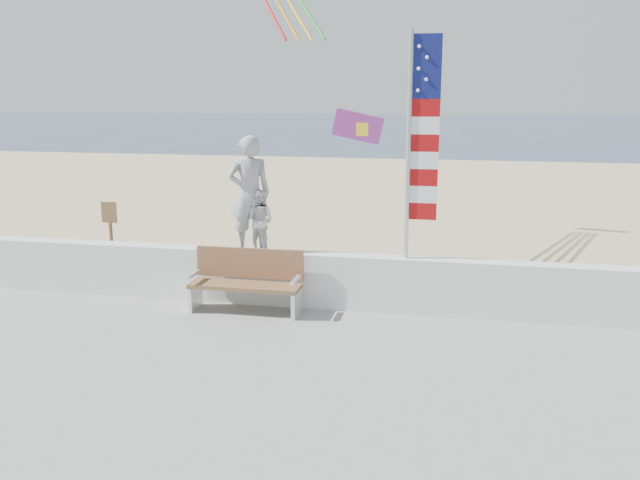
# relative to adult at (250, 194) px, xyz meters

# --- Properties ---
(ground) EXTENTS (220.00, 220.00, 0.00)m
(ground) POSITION_rel_adult_xyz_m (1.02, -2.00, -2.03)
(ground) COLOR #2B3F56
(ground) RESTS_ON ground
(sand) EXTENTS (90.00, 40.00, 0.08)m
(sand) POSITION_rel_adult_xyz_m (1.02, 7.00, -1.99)
(sand) COLOR tan
(sand) RESTS_ON ground
(seawall) EXTENTS (30.00, 0.35, 0.90)m
(seawall) POSITION_rel_adult_xyz_m (1.02, 0.00, -1.40)
(seawall) COLOR white
(seawall) RESTS_ON boardwalk
(adult) EXTENTS (0.82, 0.70, 1.90)m
(adult) POSITION_rel_adult_xyz_m (0.00, 0.00, 0.00)
(adult) COLOR #98989D
(adult) RESTS_ON seawall
(child) EXTENTS (0.58, 0.50, 1.03)m
(child) POSITION_rel_adult_xyz_m (0.17, 0.00, -0.44)
(child) COLOR silver
(child) RESTS_ON seawall
(bench) EXTENTS (1.80, 0.57, 1.00)m
(bench) POSITION_rel_adult_xyz_m (0.06, -0.45, -1.34)
(bench) COLOR brown
(bench) RESTS_ON boardwalk
(flag) EXTENTS (0.50, 0.08, 3.50)m
(flag) POSITION_rel_adult_xyz_m (2.70, -0.00, 0.96)
(flag) COLOR silver
(flag) RESTS_ON seawall
(parafoil_kite) EXTENTS (0.93, 0.26, 0.64)m
(parafoil_kite) POSITION_rel_adult_xyz_m (1.56, 1.64, 1.02)
(parafoil_kite) COLOR red
(parafoil_kite) RESTS_ON ground
(sign) EXTENTS (0.32, 0.07, 1.46)m
(sign) POSITION_rel_adult_xyz_m (-3.42, 1.56, -1.09)
(sign) COLOR brown
(sign) RESTS_ON sand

